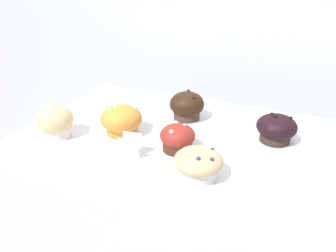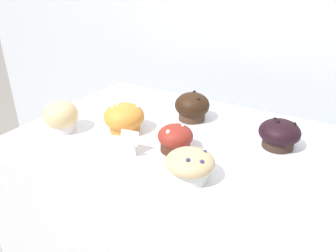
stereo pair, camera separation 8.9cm
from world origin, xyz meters
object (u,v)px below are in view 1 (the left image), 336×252
Objects in this scene: muffin_back_left at (122,120)px; muffin_back_center at (56,122)px; muffin_front_right at (178,138)px; muffin_front_center at (198,163)px; muffin_front_left at (187,106)px; muffin_back_right at (276,128)px.

muffin_back_left is 1.19× the size of muffin_back_center.
muffin_front_right is (0.18, -0.03, -0.00)m from muffin_back_left.
muffin_back_left is (-0.27, 0.12, 0.00)m from muffin_front_center.
muffin_front_left is 0.39m from muffin_back_center.
muffin_back_left is at bearing -162.93° from muffin_back_right.
muffin_front_right is 0.35m from muffin_back_center.
muffin_back_left is 0.19m from muffin_front_right.
muffin_front_center is 1.03× the size of muffin_back_right.
muffin_back_left reaches higher than muffin_back_right.
muffin_back_center reaches higher than muffin_front_right.
muffin_front_center is 0.28m from muffin_back_right.
muffin_back_right is 0.61m from muffin_back_center.
muffin_front_left is at bearing 51.39° from muffin_back_left.
muffin_back_left reaches higher than muffin_front_center.
muffin_front_left is at bearing 41.52° from muffin_back_center.
muffin_front_left reaches higher than muffin_front_right.
muffin_front_left is at bearing 171.20° from muffin_back_right.
muffin_front_right is 0.93× the size of muffin_back_center.
muffin_back_right is at bearing 17.07° from muffin_back_left.
muffin_front_left is (-0.14, 0.29, 0.01)m from muffin_front_center.
muffin_front_center is 0.13m from muffin_front_right.
muffin_back_right is at bearing 33.78° from muffin_front_right.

